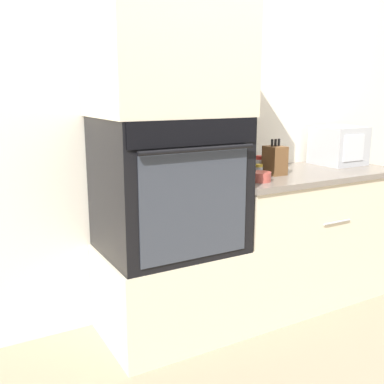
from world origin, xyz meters
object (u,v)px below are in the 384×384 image
at_px(wall_oven, 169,185).
at_px(condiment_jar_mid, 259,164).
at_px(condiment_jar_near, 259,170).
at_px(bowl, 260,177).
at_px(knife_block, 275,160).
at_px(microwave, 339,145).

bearing_deg(wall_oven, condiment_jar_mid, 9.65).
height_order(wall_oven, condiment_jar_near, wall_oven).
distance_m(bowl, condiment_jar_near, 0.17).
xyz_separation_m(knife_block, bowl, (-0.22, -0.13, -0.06)).
xyz_separation_m(wall_oven, microwave, (1.42, 0.10, 0.12)).
bearing_deg(microwave, condiment_jar_mid, 178.13).
distance_m(microwave, knife_block, 0.68).
bearing_deg(microwave, condiment_jar_near, -172.97).
bearing_deg(bowl, condiment_jar_near, 54.38).
xyz_separation_m(knife_block, condiment_jar_mid, (-0.02, 0.13, -0.04)).
distance_m(wall_oven, condiment_jar_mid, 0.73).
xyz_separation_m(wall_oven, bowl, (0.53, -0.14, 0.02)).
distance_m(microwave, condiment_jar_near, 0.80).
relative_size(wall_oven, condiment_jar_mid, 7.04).
bearing_deg(condiment_jar_near, condiment_jar_mid, 51.73).
distance_m(microwave, bowl, 0.93).
bearing_deg(knife_block, condiment_jar_mid, 100.73).
distance_m(wall_oven, knife_block, 0.75).
xyz_separation_m(wall_oven, condiment_jar_mid, (0.72, 0.12, 0.04)).
bearing_deg(condiment_jar_mid, bowl, -126.88).
xyz_separation_m(knife_block, condiment_jar_near, (-0.12, 0.01, -0.06)).
bearing_deg(bowl, condiment_jar_mid, 53.12).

